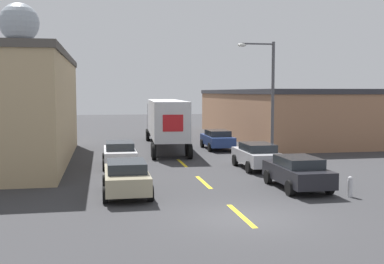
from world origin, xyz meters
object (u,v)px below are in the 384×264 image
at_px(parked_car_right_mid, 257,155).
at_px(street_lamp, 268,92).
at_px(parked_car_right_far, 217,139).
at_px(water_tower, 19,25).
at_px(semi_truck, 165,119).
at_px(parked_car_left_near, 126,177).
at_px(fire_hydrant, 350,187).
at_px(parked_car_left_far, 120,153).
at_px(parked_car_right_near, 297,172).

distance_m(parked_car_right_mid, street_lamp, 5.16).
relative_size(parked_car_right_far, water_tower, 0.28).
height_order(semi_truck, parked_car_left_near, semi_truck).
distance_m(water_tower, fire_hydrant, 53.36).
xyz_separation_m(semi_truck, fire_hydrant, (5.43, -19.57, -1.88)).
xyz_separation_m(parked_car_left_far, water_tower, (-11.40, 37.27, 12.32)).
bearing_deg(parked_car_left_far, fire_hydrant, -47.48).
xyz_separation_m(parked_car_right_mid, street_lamp, (1.78, 3.16, 3.67)).
xyz_separation_m(semi_truck, parked_car_left_far, (-3.94, -9.35, -1.52)).
relative_size(parked_car_right_near, street_lamp, 0.59).
bearing_deg(semi_truck, street_lamp, -52.86).
xyz_separation_m(parked_car_left_near, parked_car_left_far, (0.00, 8.11, 0.00)).
distance_m(parked_car_left_near, fire_hydrant, 9.61).
height_order(parked_car_right_near, parked_car_right_mid, same).
distance_m(parked_car_left_near, street_lamp, 13.65).
height_order(parked_car_right_far, parked_car_right_near, same).
relative_size(semi_truck, parked_car_right_far, 3.47).
relative_size(semi_truck, street_lamp, 2.03).
bearing_deg(parked_car_right_near, water_tower, 112.91).
relative_size(parked_car_left_far, water_tower, 0.28).
distance_m(parked_car_right_near, water_tower, 50.88).
bearing_deg(parked_car_right_mid, parked_car_right_far, 90.00).
distance_m(parked_car_right_mid, water_tower, 45.68).
relative_size(parked_car_right_far, parked_car_right_near, 1.00).
bearing_deg(parked_car_right_mid, parked_car_right_near, -90.00).
xyz_separation_m(parked_car_left_near, water_tower, (-11.40, 45.38, 12.32)).
bearing_deg(semi_truck, parked_car_left_near, -99.27).
bearing_deg(semi_truck, parked_car_right_far, -22.39).
relative_size(parked_car_left_near, parked_car_left_far, 1.00).
height_order(parked_car_right_near, street_lamp, street_lamp).
bearing_deg(parked_car_left_near, parked_car_right_far, 63.35).
bearing_deg(parked_car_right_near, parked_car_right_far, 90.00).
bearing_deg(parked_car_right_mid, fire_hydrant, -78.95).
relative_size(parked_car_left_near, water_tower, 0.28).
bearing_deg(parked_car_right_far, water_tower, 122.83).
bearing_deg(semi_truck, parked_car_right_near, -74.09).
xyz_separation_m(parked_car_right_near, parked_car_right_mid, (0.00, 5.91, 0.00)).
relative_size(parked_car_right_mid, fire_hydrant, 5.05).
bearing_deg(street_lamp, parked_car_left_near, -136.93).
distance_m(parked_car_left_far, water_tower, 40.87).
bearing_deg(parked_car_right_mid, semi_truck, 108.42).
height_order(parked_car_left_near, parked_car_left_far, same).
height_order(parked_car_right_far, fire_hydrant, parked_car_right_far).
distance_m(semi_truck, street_lamp, 10.43).
xyz_separation_m(parked_car_right_near, parked_car_left_near, (-7.82, 0.09, 0.00)).
height_order(parked_car_left_far, street_lamp, street_lamp).
bearing_deg(parked_car_left_far, street_lamp, 5.13).
bearing_deg(parked_car_right_far, parked_car_left_near, -116.65).
relative_size(parked_car_right_near, parked_car_right_mid, 1.00).
bearing_deg(parked_car_right_mid, street_lamp, 60.61).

